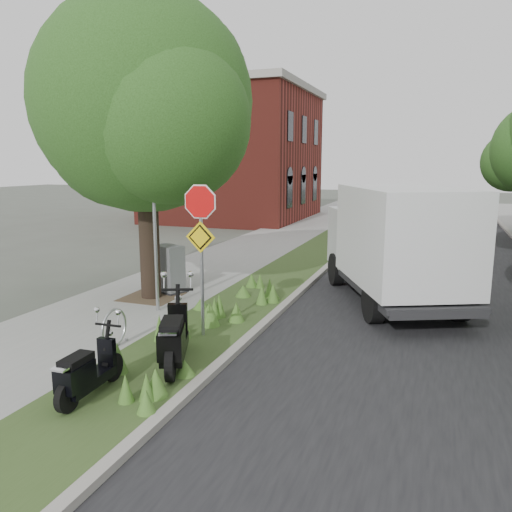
{
  "coord_description": "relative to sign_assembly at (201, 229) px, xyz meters",
  "views": [
    {
      "loc": [
        3.02,
        -8.25,
        3.62
      ],
      "look_at": [
        -1.26,
        3.39,
        1.3
      ],
      "focal_mm": 35.0,
      "sensor_mm": 36.0,
      "label": 1
    }
  ],
  "objects": [
    {
      "name": "scooter_far",
      "position": [
        -0.39,
        -3.19,
        -1.84
      ],
      "size": [
        0.35,
        1.57,
        0.75
      ],
      "color": "black",
      "rests_on": "ground"
    },
    {
      "name": "bike_hoop",
      "position": [
        -1.3,
        -1.18,
        -1.83
      ],
      "size": [
        0.06,
        0.78,
        0.77
      ],
      "color": "#A5A8AD",
      "rests_on": "ground"
    },
    {
      "name": "street_tree_main",
      "position": [
        -2.68,
        2.28,
        2.48
      ],
      "size": [
        6.21,
        5.54,
        7.66
      ],
      "color": "black",
      "rests_on": "ground"
    },
    {
      "name": "road",
      "position": [
        4.4,
        9.42,
        -2.32
      ],
      "size": [
        7.0,
        60.0,
        0.01
      ],
      "primitive_type": "cube",
      "color": "black",
      "rests_on": "ground"
    },
    {
      "name": "scooter_near",
      "position": [
        0.3,
        -1.72,
        -1.75
      ],
      "size": [
        0.93,
        1.85,
        0.93
      ],
      "color": "black",
      "rests_on": "ground"
    },
    {
      "name": "verge",
      "position": [
        -0.1,
        9.42,
        -2.27
      ],
      "size": [
        2.0,
        60.0,
        0.12
      ],
      "primitive_type": "cube",
      "color": "#374F21",
      "rests_on": "ground"
    },
    {
      "name": "sidewalk_near",
      "position": [
        -2.85,
        9.42,
        -2.27
      ],
      "size": [
        3.5,
        60.0,
        0.12
      ],
      "primitive_type": "cube",
      "color": "gray",
      "rests_on": "ground"
    },
    {
      "name": "brick_building",
      "position": [
        -8.1,
        21.42,
        1.88
      ],
      "size": [
        9.4,
        10.4,
        8.3
      ],
      "color": "maroon",
      "rests_on": "ground"
    },
    {
      "name": "ground",
      "position": [
        1.4,
        -0.58,
        -2.33
      ],
      "size": [
        120.0,
        120.0,
        0.0
      ],
      "primitive_type": "plane",
      "color": "#4C5147",
      "rests_on": "ground"
    },
    {
      "name": "sign_assembly",
      "position": [
        0.0,
        0.0,
        0.0
      ],
      "size": [
        0.94,
        0.08,
        3.22
      ],
      "color": "#A5A8AD",
      "rests_on": "ground"
    },
    {
      "name": "utility_cabinet",
      "position": [
        -2.48,
        2.92,
        -1.59
      ],
      "size": [
        1.13,
        0.95,
        1.28
      ],
      "color": "#262628",
      "rests_on": "ground"
    },
    {
      "name": "bare_post",
      "position": [
        -1.8,
        1.22,
        -0.21
      ],
      "size": [
        0.08,
        0.08,
        4.0
      ],
      "color": "#A5A8AD",
      "rests_on": "ground"
    },
    {
      "name": "kerb_near",
      "position": [
        0.9,
        9.42,
        -2.26
      ],
      "size": [
        0.2,
        60.0,
        0.13
      ],
      "primitive_type": "cube",
      "color": "#9E9991",
      "rests_on": "ground"
    },
    {
      "name": "box_truck",
      "position": [
        3.41,
        4.24,
        -0.64
      ],
      "size": [
        4.36,
        6.12,
        2.59
      ],
      "color": "#262628",
      "rests_on": "ground"
    }
  ]
}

